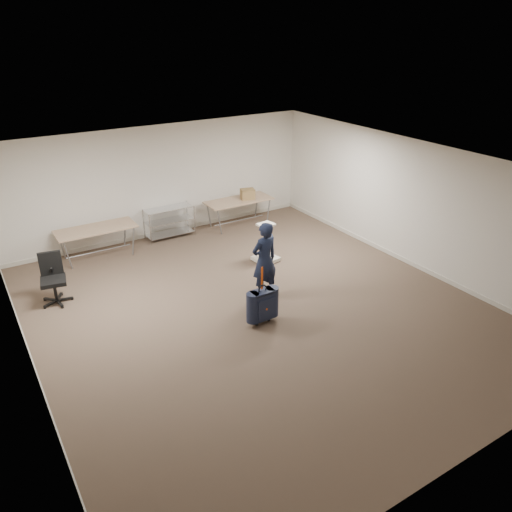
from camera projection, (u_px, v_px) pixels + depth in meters
ground at (257, 309)px, 9.62m from camera, size 9.00×9.00×0.00m
room_shell at (223, 278)px, 10.66m from camera, size 8.00×9.00×9.00m
folding_table_left at (96, 230)px, 11.46m from camera, size 1.80×0.75×0.73m
folding_table_right at (239, 202)px, 13.27m from camera, size 1.80×0.75×0.73m
wire_shelf at (169, 221)px, 12.66m from camera, size 1.22×0.47×0.80m
person at (264, 260)px, 9.76m from camera, size 0.60×0.42×1.58m
suitcase at (262, 305)px, 9.01m from camera, size 0.42×0.25×1.14m
office_chair at (55, 288)px, 9.76m from camera, size 0.61×0.61×1.00m
equipment_cart at (266, 251)px, 11.44m from camera, size 0.56×0.56×0.92m
cardboard_box at (248, 194)px, 13.27m from camera, size 0.42×0.35×0.27m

